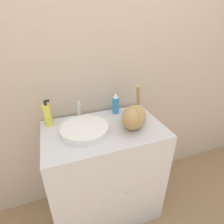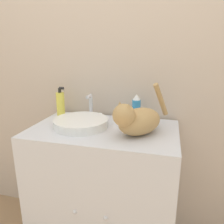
% 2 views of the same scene
% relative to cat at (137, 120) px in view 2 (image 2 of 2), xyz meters
% --- Properties ---
extents(wall_back, '(6.00, 0.05, 2.50)m').
position_rel_cat_xyz_m(wall_back, '(-0.20, 0.35, 0.31)').
color(wall_back, '#C6B29E').
rests_on(wall_back, ground_plane).
extents(vanity_cabinet, '(0.84, 0.53, 0.85)m').
position_rel_cat_xyz_m(vanity_cabinet, '(-0.20, 0.05, -0.51)').
color(vanity_cabinet, silver).
rests_on(vanity_cabinet, ground_plane).
extents(sink_basin, '(0.32, 0.32, 0.05)m').
position_rel_cat_xyz_m(sink_basin, '(-0.34, 0.04, -0.06)').
color(sink_basin, white).
rests_on(sink_basin, vanity_cabinet).
extents(faucet, '(0.15, 0.08, 0.16)m').
position_rel_cat_xyz_m(faucet, '(-0.34, 0.22, -0.02)').
color(faucet, silver).
rests_on(faucet, vanity_cabinet).
extents(cat, '(0.30, 0.37, 0.26)m').
position_rel_cat_xyz_m(cat, '(0.00, 0.00, 0.00)').
color(cat, tan).
rests_on(cat, vanity_cabinet).
extents(soap_bottle, '(0.06, 0.06, 0.20)m').
position_rel_cat_xyz_m(soap_bottle, '(-0.56, 0.23, -0.00)').
color(soap_bottle, '#EADB4C').
rests_on(soap_bottle, vanity_cabinet).
extents(spray_bottle, '(0.05, 0.05, 0.17)m').
position_rel_cat_xyz_m(spray_bottle, '(-0.04, 0.24, -0.00)').
color(spray_bottle, '#338CCC').
rests_on(spray_bottle, vanity_cabinet).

